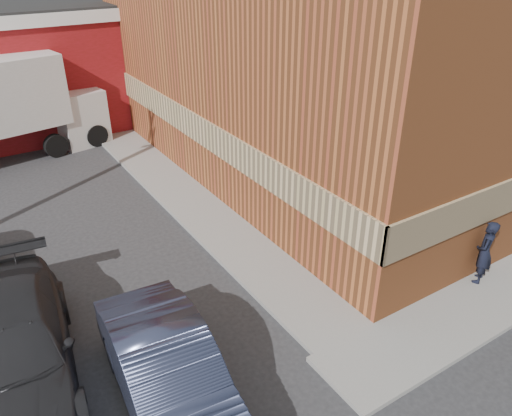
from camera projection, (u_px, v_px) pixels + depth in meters
ground at (324, 352)px, 11.10m from camera, size 90.00×90.00×0.00m
brick_building at (353, 37)px, 19.54m from camera, size 14.25×18.25×9.36m
sidewalk_west at (178, 191)px, 18.02m from camera, size 1.80×18.00×0.12m
man at (485, 252)px, 12.82m from camera, size 0.77×0.66×1.77m
sedan at (170, 375)px, 9.46m from camera, size 2.10×5.08×1.64m
suv_b at (12, 350)px, 9.99m from camera, size 3.14×6.13×1.70m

